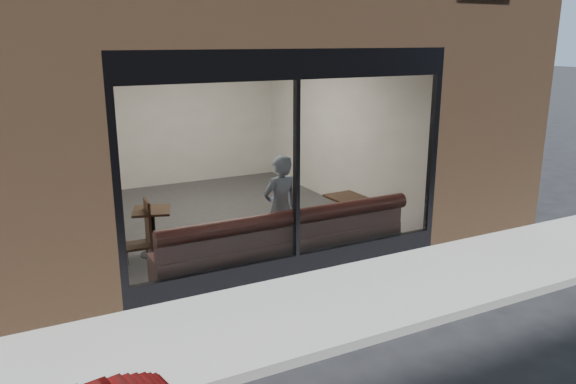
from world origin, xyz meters
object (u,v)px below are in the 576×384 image
banquette (284,250)px  cafe_chair_left (137,245)px  person (280,208)px  cafe_table_right (346,197)px  cafe_table_left (152,211)px

banquette → cafe_chair_left: size_ratio=9.96×
person → banquette: bearing=69.4°
banquette → person: size_ratio=2.42×
banquette → person: (0.05, 0.21, 0.60)m
banquette → cafe_table_right: size_ratio=7.04×
person → cafe_chair_left: 2.30m
person → cafe_table_right: person is taller
cafe_table_left → person: bearing=-31.9°
person → cafe_table_left: (-1.71, 1.07, -0.09)m
cafe_table_left → cafe_table_right: size_ratio=0.99×
person → cafe_table_left: person is taller
cafe_table_left → cafe_chair_left: 0.58m
banquette → cafe_chair_left: bearing=148.3°
banquette → cafe_table_right: 1.64m
cafe_table_right → banquette: bearing=-159.3°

